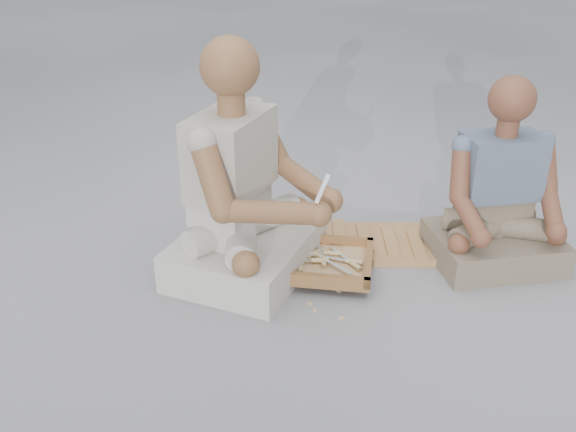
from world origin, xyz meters
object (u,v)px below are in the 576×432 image
(tool_tray, at_px, (318,262))
(companion, at_px, (498,204))
(craftsman, at_px, (243,198))
(carved_panel, at_px, (378,243))

(tool_tray, bearing_deg, companion, 25.59)
(tool_tray, bearing_deg, craftsman, -170.46)
(tool_tray, distance_m, craftsman, 0.41)
(carved_panel, bearing_deg, tool_tray, -124.26)
(carved_panel, xyz_separation_m, tool_tray, (-0.20, -0.29, 0.04))
(carved_panel, relative_size, companion, 0.67)
(carved_panel, height_order, craftsman, craftsman)
(carved_panel, xyz_separation_m, craftsman, (-0.50, -0.34, 0.31))
(tool_tray, distance_m, companion, 0.78)
(craftsman, bearing_deg, carved_panel, 130.71)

